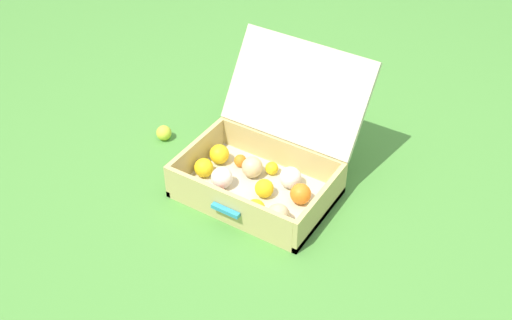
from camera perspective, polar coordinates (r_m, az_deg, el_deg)
name	(u,v)px	position (r m, az deg, el deg)	size (l,w,h in m)	color
ground_plane	(271,200)	(2.39, 1.29, -3.54)	(16.00, 16.00, 0.00)	#4C8C38
open_suitcase	(264,164)	(2.39, 0.75, -0.36)	(0.55, 0.61, 0.46)	beige
stray_ball_on_grass	(164,133)	(2.68, -8.09, 2.38)	(0.06, 0.06, 0.06)	#CCDB38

